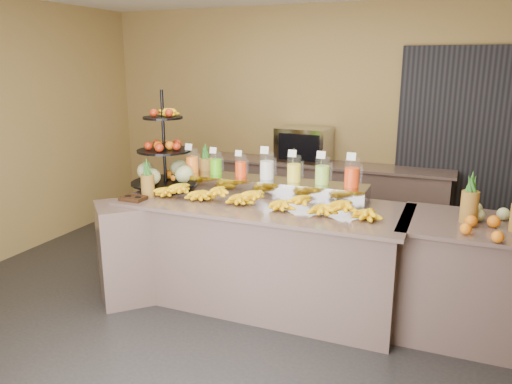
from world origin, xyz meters
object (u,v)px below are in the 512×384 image
Objects in this scene: right_fruit_pile at (490,220)px; oven_warmer at (304,145)px; condiment_caddy at (133,198)px; banana_heap at (261,196)px; fruit_stand at (169,164)px; pitcher_tray at (267,187)px.

oven_warmer reaches higher than right_fruit_pile.
oven_warmer is (0.87, 2.30, 0.19)m from condiment_caddy.
fruit_stand is (-1.05, 0.23, 0.16)m from banana_heap.
oven_warmer is (-2.03, 1.99, 0.13)m from right_fruit_pile.
banana_heap reaches higher than condiment_caddy.
right_fruit_pile is 2.84m from oven_warmer.
banana_heap is 2.24× the size of fruit_stand.
right_fruit_pile is (1.79, 0.03, -0.00)m from banana_heap.
banana_heap is at bearing 14.22° from condiment_caddy.
pitcher_tray is 4.04× the size of right_fruit_pile.
oven_warmer is (0.81, 1.79, -0.03)m from fruit_stand.
banana_heap is 3.35× the size of oven_warmer.
fruit_stand reaches higher than pitcher_tray.
right_fruit_pile is (2.83, -0.20, -0.16)m from fruit_stand.
oven_warmer reaches higher than condiment_caddy.
right_fruit_pile reaches higher than pitcher_tray.
pitcher_tray is at bearing 31.48° from condiment_caddy.
oven_warmer is at bearing 95.45° from pitcher_tray.
condiment_caddy is at bearing -107.70° from oven_warmer.
banana_heap is at bearing -80.25° from oven_warmer.
condiment_caddy is (-0.06, -0.51, -0.22)m from fruit_stand.
fruit_stand is at bearing 175.95° from right_fruit_pile.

